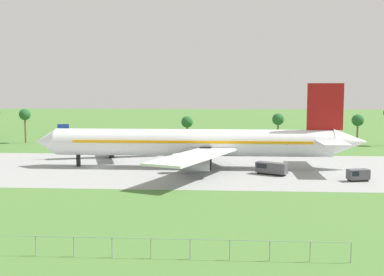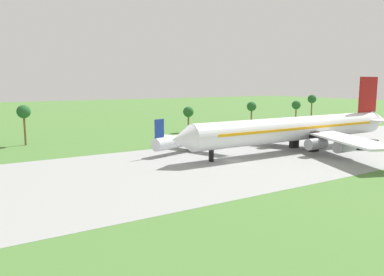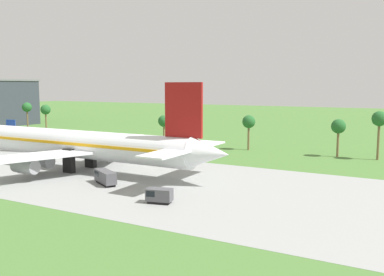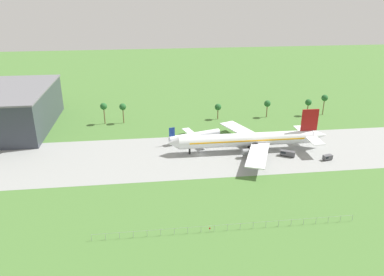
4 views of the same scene
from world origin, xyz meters
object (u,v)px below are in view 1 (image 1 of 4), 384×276
(jet_airliner, at_px, (200,143))
(fuel_truck, at_px, (357,175))
(regional_aircraft, at_px, (111,146))
(baggage_tug, at_px, (271,168))

(jet_airliner, bearing_deg, fuel_truck, -24.16)
(regional_aircraft, distance_m, baggage_tug, 43.38)
(jet_airliner, relative_size, fuel_truck, 16.96)
(baggage_tug, bearing_deg, regional_aircraft, 149.98)
(baggage_tug, bearing_deg, fuel_truck, -20.74)
(fuel_truck, bearing_deg, baggage_tug, 159.26)
(baggage_tug, bearing_deg, jet_airliner, 152.41)
(jet_airliner, height_order, regional_aircraft, jet_airliner)
(fuel_truck, bearing_deg, jet_airliner, 155.84)
(jet_airliner, height_order, fuel_truck, jet_airliner)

